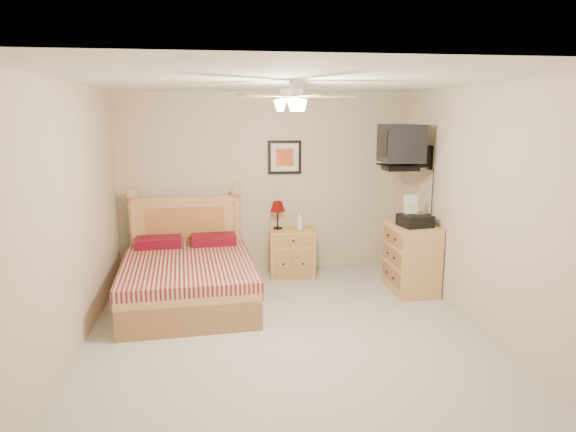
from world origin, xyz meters
name	(u,v)px	position (x,y,z in m)	size (l,w,h in m)	color
floor	(288,338)	(0.00, 0.00, 0.00)	(4.50, 4.50, 0.00)	#A6A096
ceiling	(288,81)	(0.00, 0.00, 2.50)	(4.00, 4.50, 0.04)	white
wall_back	(265,184)	(0.00, 2.25, 1.25)	(4.00, 0.04, 2.50)	tan
wall_front	(348,298)	(0.00, -2.25, 1.25)	(4.00, 0.04, 2.50)	tan
wall_left	(69,222)	(-2.00, 0.00, 1.25)	(0.04, 4.50, 2.50)	tan
wall_right	(484,210)	(2.00, 0.00, 1.25)	(0.04, 4.50, 2.50)	tan
bed	(187,252)	(-1.03, 1.12, 0.62)	(1.47, 1.93, 1.25)	tan
nightstand	(292,252)	(0.34, 2.00, 0.33)	(0.61, 0.45, 0.66)	#B87A3A
table_lamp	(278,215)	(0.15, 2.06, 0.85)	(0.21, 0.21, 0.39)	#630A06
lotion_bottle	(300,220)	(0.44, 1.99, 0.79)	(0.10, 0.10, 0.26)	silver
framed_picture	(285,157)	(0.27, 2.23, 1.62)	(0.46, 0.04, 0.46)	black
dresser	(412,258)	(1.73, 1.16, 0.43)	(0.51, 0.73, 0.86)	#A46D45
fax_machine	(415,211)	(1.71, 1.06, 1.05)	(0.35, 0.37, 0.37)	black
magazine_lower	(402,219)	(1.69, 1.42, 0.87)	(0.22, 0.29, 0.03)	#A99D89
magazine_upper	(404,217)	(1.71, 1.43, 0.90)	(0.18, 0.25, 0.02)	tan
wall_tv	(413,146)	(1.75, 1.34, 1.81)	(0.56, 0.46, 0.58)	black
ceiling_fan	(291,96)	(0.00, -0.20, 2.36)	(1.14, 1.14, 0.28)	white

